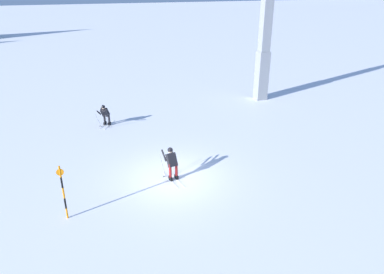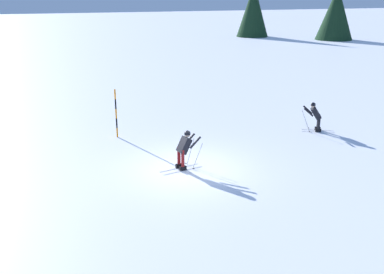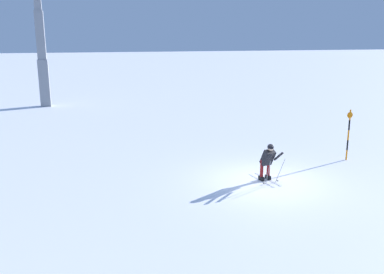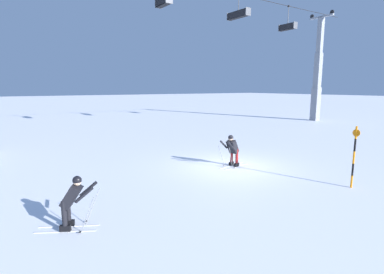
% 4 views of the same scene
% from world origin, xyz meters
% --- Properties ---
extents(ground_plane, '(260.00, 260.00, 0.00)m').
position_xyz_m(ground_plane, '(0.00, 0.00, 0.00)').
color(ground_plane, white).
extents(skier_carving_main, '(1.78, 0.85, 1.69)m').
position_xyz_m(skier_carving_main, '(0.03, -0.05, 0.91)').
color(skier_carving_main, white).
rests_on(skier_carving_main, ground_plane).
extents(trail_marker_pole, '(0.07, 0.28, 2.35)m').
position_xyz_m(trail_marker_pole, '(1.81, -4.84, 1.26)').
color(trail_marker_pole, orange).
rests_on(trail_marker_pole, ground_plane).
extents(skier_distant_uphill, '(1.70, 1.27, 1.61)m').
position_xyz_m(skier_distant_uphill, '(-7.70, -2.44, 0.85)').
color(skier_distant_uphill, white).
rests_on(skier_distant_uphill, ground_plane).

